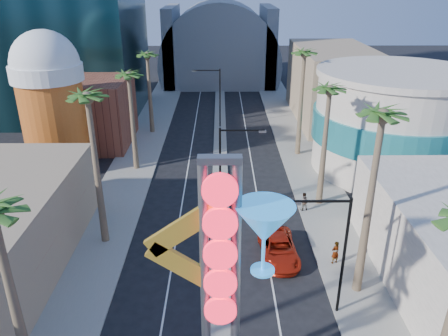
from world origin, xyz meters
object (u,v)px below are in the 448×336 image
neon_sign (239,265)px  red_pickup (279,248)px  pedestrian_a (335,252)px  pedestrian_b (303,201)px

neon_sign → red_pickup: size_ratio=2.25×
pedestrian_a → pedestrian_b: (-0.90, 7.77, -0.06)m
red_pickup → neon_sign: bearing=-109.5°
pedestrian_b → neon_sign: bearing=57.5°
pedestrian_a → pedestrian_b: bearing=-108.0°
red_pickup → pedestrian_a: pedestrian_a is taller
pedestrian_b → pedestrian_a: bearing=84.2°
neon_sign → red_pickup: (3.46, 10.83, -6.53)m
red_pickup → pedestrian_a: size_ratio=3.11×
neon_sign → pedestrian_a: 13.85m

